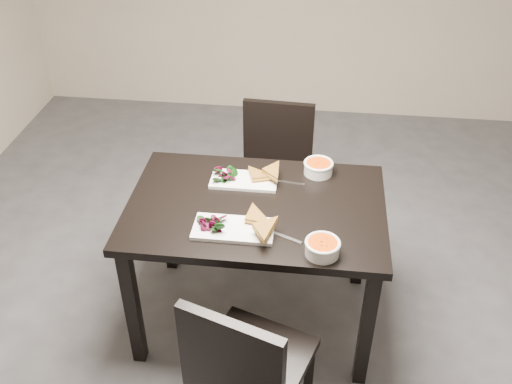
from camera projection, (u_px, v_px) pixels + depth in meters
ground at (317, 330)px, 3.03m from camera, size 5.00×5.00×0.00m
table at (256, 221)px, 2.73m from camera, size 1.20×0.80×0.75m
chair_near at (245, 366)px, 2.25m from camera, size 0.53×0.53×0.85m
chair_far at (275, 166)px, 3.43m from camera, size 0.44×0.44×0.85m
plate_near at (234, 229)px, 2.51m from camera, size 0.35×0.18×0.02m
sandwich_near at (249, 221)px, 2.50m from camera, size 0.20×0.16×0.06m
salad_near at (211, 221)px, 2.50m from camera, size 0.11×0.10×0.05m
soup_bowl_near at (322, 247)px, 2.37m from camera, size 0.15×0.15×0.07m
cutlery_near at (283, 236)px, 2.48m from camera, size 0.17×0.09×0.00m
plate_far at (244, 180)px, 2.82m from camera, size 0.33×0.16×0.02m
sandwich_far at (257, 177)px, 2.78m from camera, size 0.19×0.17×0.05m
salad_far at (224, 174)px, 2.81m from camera, size 0.10×0.09×0.04m
soup_bowl_far at (318, 167)px, 2.87m from camera, size 0.15×0.15×0.07m
cutlery_far at (286, 182)px, 2.82m from camera, size 0.18×0.04×0.00m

